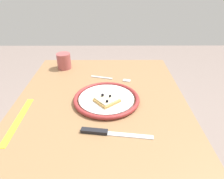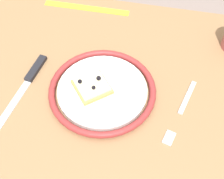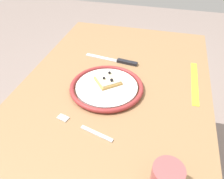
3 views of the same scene
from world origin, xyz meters
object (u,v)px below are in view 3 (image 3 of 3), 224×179
dining_table (116,101)px  knife (120,61)px  fork (84,127)px  pizza_slice_near (108,80)px  cup (167,179)px  measuring_tape (195,82)px  plate (107,87)px

dining_table → knife: (0.14, 0.02, 0.10)m
fork → pizza_slice_near: bearing=-4.0°
dining_table → pizza_slice_near: bearing=139.8°
cup → fork: bearing=62.5°
knife → fork: 0.40m
pizza_slice_near → measuring_tape: (0.10, -0.32, -0.02)m
measuring_tape → knife: bearing=76.9°
knife → fork: (-0.40, 0.02, -0.00)m
plate → pizza_slice_near: 0.03m
plate → fork: (-0.20, 0.02, -0.01)m
knife → fork: knife is taller
knife → cup: size_ratio=2.89×
cup → pizza_slice_near: bearing=33.7°
dining_table → fork: 0.28m
dining_table → pizza_slice_near: size_ratio=8.77×
pizza_slice_near → fork: pizza_slice_near is taller
fork → measuring_tape: bearing=-45.8°
plate → pizza_slice_near: (0.03, 0.00, 0.01)m
plate → cup: size_ratio=3.26×
fork → cup: 0.29m
plate → cup: (-0.33, -0.24, 0.03)m
cup → plate: bearing=35.4°
pizza_slice_near → cup: (-0.36, -0.24, 0.02)m
plate → knife: (0.20, -0.00, -0.01)m
fork → cup: bearing=-117.5°
knife → measuring_tape: 0.32m
pizza_slice_near → fork: bearing=176.0°
cup → measuring_tape: cup is taller
dining_table → cup: size_ratio=12.13×
dining_table → pizza_slice_near: (-0.03, 0.03, 0.12)m
dining_table → measuring_tape: (0.07, -0.29, 0.10)m
fork → knife: bearing=-3.2°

